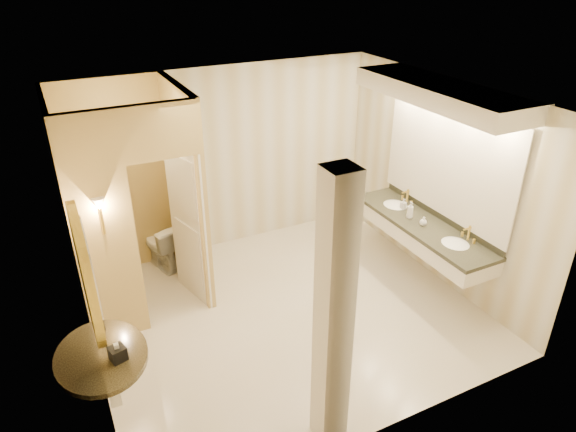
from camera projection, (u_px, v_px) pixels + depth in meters
name	position (u px, v px, depth m)	size (l,w,h in m)	color
floor	(286.00, 312.00, 6.47)	(4.50, 4.50, 0.00)	beige
ceiling	(286.00, 100.00, 5.22)	(4.50, 4.50, 0.00)	white
wall_back	(225.00, 160.00, 7.43)	(4.50, 0.02, 2.70)	beige
wall_front	(393.00, 317.00, 4.26)	(4.50, 0.02, 2.70)	beige
wall_left	(78.00, 265.00, 4.95)	(0.02, 4.00, 2.70)	beige
wall_right	(439.00, 182.00, 6.74)	(0.02, 4.00, 2.70)	beige
toilet_closet	(167.00, 200.00, 6.16)	(1.50, 1.55, 2.70)	#DBB872
wall_sconce	(99.00, 206.00, 5.25)	(0.14, 0.14, 0.42)	gold
vanity	(432.00, 169.00, 6.40)	(0.75, 2.41, 2.09)	silver
console_shelf	(94.00, 311.00, 4.34)	(1.00, 1.00, 1.95)	black
pillar	(334.00, 319.00, 4.24)	(0.25, 0.25, 2.70)	silver
tissue_box	(118.00, 353.00, 4.46)	(0.13, 0.13, 0.13)	black
toilet	(162.00, 245.00, 7.26)	(0.39, 0.68, 0.69)	white
soap_bottle_a	(403.00, 204.00, 7.07)	(0.07, 0.07, 0.15)	beige
soap_bottle_b	(423.00, 221.00, 6.65)	(0.09, 0.09, 0.12)	silver
soap_bottle_c	(410.00, 210.00, 6.81)	(0.09, 0.09, 0.23)	#C6B28C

